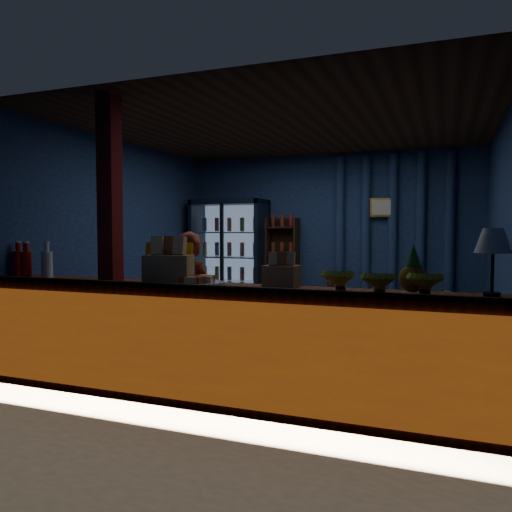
{
  "coord_description": "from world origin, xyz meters",
  "views": [
    {
      "loc": [
        1.75,
        -5.59,
        1.41
      ],
      "look_at": [
        -0.31,
        -0.2,
        1.11
      ],
      "focal_mm": 35.0,
      "sensor_mm": 36.0,
      "label": 1
    }
  ],
  "objects": [
    {
      "name": "framed_picture",
      "position": [
        0.85,
        2.1,
        1.75
      ],
      "size": [
        0.36,
        0.04,
        0.28
      ],
      "color": "gold",
      "rests_on": "room_walls"
    },
    {
      "name": "shopkeeper",
      "position": [
        -0.58,
        -1.34,
        0.7
      ],
      "size": [
        0.54,
        0.39,
        1.4
      ],
      "primitive_type": "imported",
      "rotation": [
        0.0,
        0.0,
        -0.11
      ],
      "color": "maroon",
      "rests_on": "ground"
    },
    {
      "name": "soda_bottles",
      "position": [
        -2.05,
        -1.83,
        1.09
      ],
      "size": [
        0.47,
        0.19,
        0.35
      ],
      "color": "#B30F0B",
      "rests_on": "counter"
    },
    {
      "name": "yellow_sign",
      "position": [
        -0.54,
        -1.77,
        1.13
      ],
      "size": [
        0.45,
        0.13,
        0.35
      ],
      "color": "orange",
      "rests_on": "counter"
    },
    {
      "name": "support_post",
      "position": [
        -1.05,
        -1.9,
        1.3
      ],
      "size": [
        0.16,
        0.16,
        2.6
      ],
      "primitive_type": "cube",
      "color": "maroon",
      "rests_on": "ground"
    },
    {
      "name": "banana_bunches",
      "position": [
        1.32,
        -1.98,
        1.04
      ],
      "size": [
        0.87,
        0.32,
        0.19
      ],
      "color": "gold",
      "rests_on": "counter"
    },
    {
      "name": "counter",
      "position": [
        0.0,
        -1.91,
        0.48
      ],
      "size": [
        4.4,
        0.57,
        0.99
      ],
      "color": "brown",
      "rests_on": "ground"
    },
    {
      "name": "table_lamp",
      "position": [
        2.05,
        -1.86,
        1.32
      ],
      "size": [
        0.24,
        0.24,
        0.47
      ],
      "color": "black",
      "rests_on": "counter"
    },
    {
      "name": "snack_box_left",
      "position": [
        -0.48,
        -1.85,
        1.09
      ],
      "size": [
        0.46,
        0.41,
        0.41
      ],
      "color": "#986E49",
      "rests_on": "counter"
    },
    {
      "name": "curtain_folds",
      "position": [
        1.0,
        2.14,
        1.3
      ],
      "size": [
        1.74,
        0.14,
        2.5
      ],
      "color": "navy",
      "rests_on": "room_walls"
    },
    {
      "name": "room_walls",
      "position": [
        0.0,
        0.0,
        1.57
      ],
      "size": [
        4.6,
        4.6,
        4.6
      ],
      "color": "navy",
      "rests_on": "ground"
    },
    {
      "name": "pastry_tray",
      "position": [
        -0.2,
        -1.87,
        0.98
      ],
      "size": [
        0.47,
        0.47,
        0.08
      ],
      "color": "silver",
      "rests_on": "counter"
    },
    {
      "name": "ground",
      "position": [
        0.0,
        0.0,
        0.0
      ],
      "size": [
        4.6,
        4.6,
        0.0
      ],
      "primitive_type": "plane",
      "color": "#515154",
      "rests_on": "ground"
    },
    {
      "name": "bottle_shelf",
      "position": [
        -0.7,
        2.06,
        0.79
      ],
      "size": [
        0.5,
        0.28,
        1.6
      ],
      "color": "#352310",
      "rests_on": "ground"
    },
    {
      "name": "side_table",
      "position": [
        0.2,
        1.5,
        0.28
      ],
      "size": [
        0.66,
        0.52,
        0.67
      ],
      "color": "#352310",
      "rests_on": "ground"
    },
    {
      "name": "green_chair",
      "position": [
        1.6,
        1.43,
        0.3
      ],
      "size": [
        0.82,
        0.83,
        0.59
      ],
      "primitive_type": "imported",
      "rotation": [
        0.0,
        0.0,
        3.51
      ],
      "color": "#5BB65F",
      "rests_on": "ground"
    },
    {
      "name": "pineapple",
      "position": [
        1.53,
        -1.84,
        1.1
      ],
      "size": [
        0.2,
        0.2,
        0.35
      ],
      "color": "brown",
      "rests_on": "counter"
    },
    {
      "name": "snack_box_centre",
      "position": [
        0.5,
        -1.73,
        1.05
      ],
      "size": [
        0.27,
        0.22,
        0.28
      ],
      "color": "#986E49",
      "rests_on": "counter"
    },
    {
      "name": "beverage_cooler",
      "position": [
        -1.55,
        1.92,
        0.93
      ],
      "size": [
        1.2,
        0.62,
        1.9
      ],
      "color": "black",
      "rests_on": "ground"
    }
  ]
}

